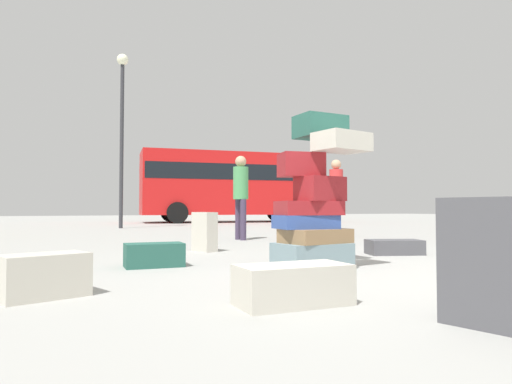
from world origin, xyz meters
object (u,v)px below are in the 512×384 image
at_px(person_bearded_onlooker, 336,191).
at_px(person_tourist_with_camera, 241,190).
at_px(suitcase_charcoal_foreground_near, 394,247).
at_px(suitcase_charcoal_right_side, 486,262).
at_px(lamp_post, 122,112).
at_px(parked_bus, 231,183).
at_px(suitcase_teal_white_trunk, 154,255).
at_px(suitcase_tower, 315,202).
at_px(suitcase_cream_left_side, 204,232).
at_px(suitcase_cream_upright_blue, 293,285).
at_px(suitcase_cream_foreground_far, 44,276).

distance_m(person_bearded_onlooker, person_tourist_with_camera, 2.32).
relative_size(suitcase_charcoal_foreground_near, suitcase_charcoal_right_side, 1.05).
relative_size(person_tourist_with_camera, lamp_post, 0.30).
relative_size(suitcase_charcoal_foreground_near, parked_bus, 0.08).
bearing_deg(suitcase_teal_white_trunk, suitcase_tower, -25.47).
xyz_separation_m(suitcase_tower, suitcase_cream_left_side, (-0.42, 2.22, -0.40)).
distance_m(suitcase_tower, person_bearded_onlooker, 5.37).
xyz_separation_m(suitcase_tower, suitcase_teal_white_trunk, (-1.48, 0.83, -0.56)).
distance_m(suitcase_teal_white_trunk, parked_bus, 16.14).
relative_size(suitcase_cream_left_side, parked_bus, 0.07).
xyz_separation_m(parked_bus, lamp_post, (-5.72, -4.56, 1.85)).
height_order(suitcase_charcoal_foreground_near, person_tourist_with_camera, person_tourist_with_camera).
distance_m(suitcase_tower, person_tourist_with_camera, 4.31).
bearing_deg(suitcase_cream_upright_blue, suitcase_tower, 54.36).
bearing_deg(lamp_post, person_tourist_with_camera, -79.46).
bearing_deg(suitcase_cream_foreground_far, parked_bus, 44.98).
bearing_deg(suitcase_teal_white_trunk, suitcase_cream_upright_blue, -77.33).
relative_size(suitcase_cream_left_side, lamp_post, 0.10).
bearing_deg(parked_bus, person_tourist_with_camera, -103.49).
distance_m(suitcase_tower, lamp_post, 11.13).
relative_size(suitcase_charcoal_foreground_near, lamp_post, 0.13).
bearing_deg(parked_bus, suitcase_cream_foreground_far, -108.55).
bearing_deg(suitcase_charcoal_foreground_near, suitcase_teal_white_trunk, -161.76).
xyz_separation_m(person_bearded_onlooker, person_tourist_with_camera, (-2.32, -0.02, -0.02)).
bearing_deg(person_tourist_with_camera, lamp_post, -172.31).
bearing_deg(person_tourist_with_camera, suitcase_charcoal_right_side, -16.00).
xyz_separation_m(suitcase_cream_left_side, person_bearded_onlooker, (3.76, 1.97, 0.73)).
distance_m(suitcase_charcoal_foreground_near, suitcase_cream_upright_blue, 3.56).
relative_size(suitcase_cream_upright_blue, parked_bus, 0.09).
distance_m(suitcase_tower, suitcase_charcoal_right_side, 2.41).
xyz_separation_m(suitcase_cream_upright_blue, lamp_post, (0.93, 12.15, 3.56)).
relative_size(suitcase_tower, suitcase_teal_white_trunk, 2.71).
bearing_deg(lamp_post, suitcase_tower, -88.96).
distance_m(suitcase_charcoal_right_side, person_bearded_onlooker, 7.60).
xyz_separation_m(suitcase_teal_white_trunk, parked_bus, (7.00, 14.45, 1.71)).
bearing_deg(person_tourist_with_camera, parked_bus, 155.09).
bearing_deg(parked_bus, suitcase_charcoal_foreground_near, -96.03).
xyz_separation_m(suitcase_charcoal_foreground_near, suitcase_cream_left_side, (-2.15, 1.52, 0.18)).
xyz_separation_m(suitcase_tower, person_tourist_with_camera, (1.02, 4.17, 0.30)).
bearing_deg(person_bearded_onlooker, person_tourist_with_camera, -67.78).
xyz_separation_m(suitcase_cream_upright_blue, suitcase_charcoal_right_side, (0.63, -0.90, 0.21)).
relative_size(suitcase_cream_foreground_far, person_bearded_onlooker, 0.33).
bearing_deg(suitcase_tower, suitcase_cream_upright_blue, -128.09).
relative_size(suitcase_tower, suitcase_cream_left_side, 2.89).
distance_m(suitcase_cream_left_side, person_bearded_onlooker, 4.31).
bearing_deg(parked_bus, suitcase_teal_white_trunk, -107.28).
distance_m(suitcase_cream_upright_blue, suitcase_cream_left_side, 3.73).
distance_m(suitcase_charcoal_foreground_near, parked_bus, 15.16).
xyz_separation_m(suitcase_cream_foreground_far, person_bearded_onlooker, (5.89, 4.67, 0.86)).
height_order(suitcase_charcoal_foreground_near, suitcase_cream_left_side, suitcase_cream_left_side).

